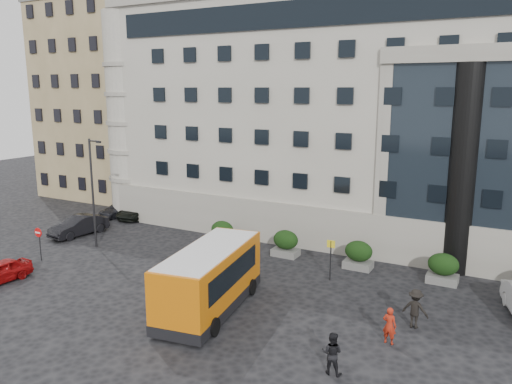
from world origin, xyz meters
TOP-DOWN VIEW (x-y plane):
  - ground at (0.00, 0.00)m, footprint 120.00×120.00m
  - civic_building at (6.00, 22.00)m, footprint 44.00×24.00m
  - entrance_column at (12.00, 10.30)m, footprint 1.80×1.80m
  - apartment_near at (-24.00, 20.00)m, footprint 14.00×14.00m
  - apartment_far at (-27.00, 38.00)m, footprint 13.00×13.00m
  - hedge_a at (-4.00, 7.80)m, footprint 1.80×1.26m
  - hedge_b at (1.20, 7.80)m, footprint 1.80×1.26m
  - hedge_c at (6.40, 7.80)m, footprint 1.80×1.26m
  - hedge_d at (11.60, 7.80)m, footprint 1.80×1.26m
  - street_lamp at (-11.94, 3.00)m, footprint 1.16×0.18m
  - bus_stop_sign at (5.50, 5.00)m, footprint 0.50×0.08m
  - no_entry_sign at (-13.00, -1.04)m, footprint 0.64×0.16m
  - minibus at (1.37, -1.94)m, footprint 3.96×8.37m
  - red_truck at (-11.95, 16.00)m, footprint 2.95×5.46m
  - parked_car_b at (-15.40, 4.53)m, footprint 2.23×4.92m
  - parked_car_c at (-17.00, 10.79)m, footprint 2.34×4.50m
  - parked_car_d at (-14.94, 11.03)m, footprint 2.36×4.78m
  - pedestrian_a at (10.55, -1.05)m, footprint 0.69×0.50m
  - pedestrian_b at (9.09, -4.64)m, footprint 0.92×0.74m
  - pedestrian_c at (11.27, 1.12)m, footprint 1.36×0.91m

SIDE VIEW (x-z plane):
  - ground at x=0.00m, z-range 0.00..0.00m
  - parked_car_c at x=-17.00m, z-range 0.00..1.25m
  - parked_car_d at x=-14.94m, z-range 0.00..1.30m
  - parked_car_b at x=-15.40m, z-range 0.00..1.57m
  - pedestrian_a at x=10.55m, z-range 0.00..1.76m
  - pedestrian_b at x=9.09m, z-range 0.00..1.80m
  - hedge_a at x=-4.00m, z-range 0.01..1.85m
  - hedge_b at x=1.20m, z-range 0.01..1.85m
  - hedge_c at x=6.40m, z-range 0.01..1.85m
  - hedge_d at x=11.60m, z-range 0.01..1.85m
  - pedestrian_c at x=11.27m, z-range 0.00..1.97m
  - red_truck at x=-11.95m, z-range 0.03..2.85m
  - no_entry_sign at x=-13.00m, z-range 0.49..2.81m
  - bus_stop_sign at x=5.50m, z-range 0.47..2.99m
  - minibus at x=1.37m, z-range 0.17..3.52m
  - street_lamp at x=-11.94m, z-range 0.37..8.37m
  - entrance_column at x=12.00m, z-range 0.00..13.00m
  - civic_building at x=6.00m, z-range 0.00..18.00m
  - apartment_near at x=-24.00m, z-range 0.00..20.00m
  - apartment_far at x=-27.00m, z-range 0.00..22.00m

